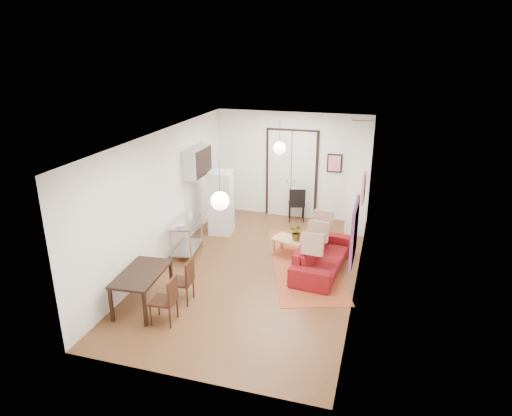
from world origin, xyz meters
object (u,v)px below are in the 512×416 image
(dining_table, at_px, (142,276))
(black_side_chair, at_px, (297,200))
(sofa, at_px, (322,256))
(coffee_table, at_px, (292,241))
(fridge, at_px, (221,203))
(kitchen_counter, at_px, (187,234))
(dining_chair_near, at_px, (182,276))
(dining_chair_far, at_px, (165,294))

(dining_table, relative_size, black_side_chair, 1.38)
(sofa, height_order, black_side_chair, black_side_chair)
(coffee_table, xyz_separation_m, fridge, (-2.02, 0.79, 0.47))
(sofa, distance_m, kitchen_counter, 3.09)
(dining_table, bearing_deg, dining_chair_near, 35.92)
(black_side_chair, bearing_deg, dining_chair_far, 62.35)
(fridge, distance_m, dining_chair_near, 3.31)
(black_side_chair, bearing_deg, coffee_table, 83.95)
(kitchen_counter, distance_m, dining_chair_near, 1.99)
(coffee_table, xyz_separation_m, dining_chair_near, (-1.58, -2.47, 0.16))
(dining_chair_near, relative_size, dining_chair_far, 1.00)
(sofa, relative_size, coffee_table, 2.19)
(dining_table, bearing_deg, sofa, 39.22)
(fridge, bearing_deg, dining_chair_near, -90.22)
(black_side_chair, bearing_deg, dining_table, 55.60)
(coffee_table, height_order, fridge, fridge)
(kitchen_counter, bearing_deg, coffee_table, 7.13)
(dining_chair_near, bearing_deg, fridge, -176.35)
(sofa, distance_m, dining_table, 3.79)
(sofa, relative_size, dining_chair_far, 2.48)
(kitchen_counter, relative_size, dining_table, 0.85)
(dining_table, height_order, black_side_chair, black_side_chair)
(dining_chair_near, bearing_deg, dining_chair_far, -4.13)
(dining_chair_far, relative_size, black_side_chair, 0.91)
(dining_chair_near, xyz_separation_m, black_side_chair, (1.22, 4.73, 0.06))
(fridge, bearing_deg, coffee_table, -29.40)
(kitchen_counter, xyz_separation_m, dining_chair_far, (0.76, -2.54, -0.00))
(black_side_chair, bearing_deg, dining_chair_near, 60.55)
(coffee_table, relative_size, dining_table, 0.75)
(fridge, bearing_deg, sofa, -33.27)
(sofa, relative_size, kitchen_counter, 1.94)
(sofa, height_order, dining_chair_near, dining_chair_near)
(dining_chair_far, bearing_deg, kitchen_counter, -167.56)
(sofa, xyz_separation_m, kitchen_counter, (-3.08, -0.11, 0.18))
(sofa, height_order, dining_table, dining_table)
(sofa, relative_size, black_side_chair, 2.27)
(coffee_table, distance_m, fridge, 2.22)
(dining_chair_far, bearing_deg, coffee_table, 149.44)
(sofa, bearing_deg, coffee_table, 61.16)
(dining_table, bearing_deg, dining_chair_far, -23.86)
(sofa, xyz_separation_m, dining_table, (-2.93, -2.39, 0.31))
(sofa, distance_m, black_side_chair, 3.00)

